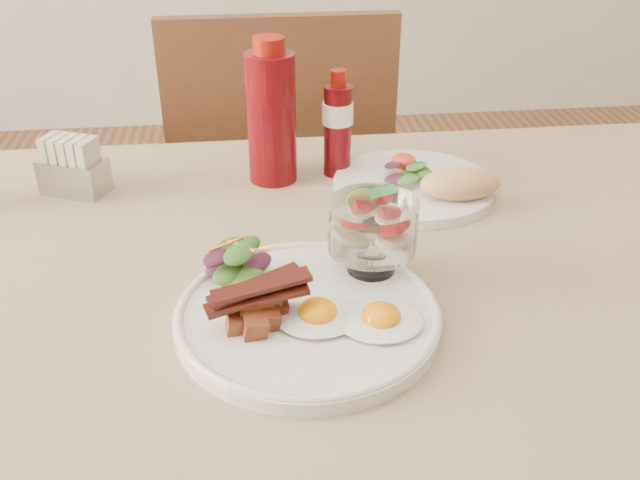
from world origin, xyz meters
TOP-DOWN VIEW (x-y plane):
  - table at (0.00, 0.00)m, footprint 1.33×0.88m
  - chair_far at (0.00, 0.66)m, footprint 0.42×0.42m
  - main_plate at (-0.01, -0.07)m, footprint 0.28×0.28m
  - fried_eggs at (0.03, -0.10)m, footprint 0.18×0.12m
  - bacon_potato_pile at (-0.06, -0.09)m, footprint 0.11×0.07m
  - side_salad at (-0.08, -0.00)m, footprint 0.08×0.08m
  - fruit_cup at (0.07, -0.00)m, footprint 0.10×0.10m
  - second_plate at (0.18, 0.21)m, footprint 0.23×0.23m
  - ketchup_bottle at (-0.03, 0.29)m, footprint 0.07×0.07m
  - hot_sauce_bottle at (0.07, 0.29)m, footprint 0.05×0.05m
  - sugar_caddy at (-0.31, 0.27)m, footprint 0.10×0.08m

SIDE VIEW (x-z plane):
  - chair_far at x=0.00m, z-range 0.06..0.99m
  - table at x=0.00m, z-range 0.29..1.04m
  - main_plate at x=-0.01m, z-range 0.75..0.77m
  - second_plate at x=0.18m, z-range 0.74..0.80m
  - fried_eggs at x=0.03m, z-range 0.76..0.79m
  - side_salad at x=-0.08m, z-range 0.77..0.81m
  - sugar_caddy at x=-0.31m, z-range 0.75..0.83m
  - bacon_potato_pile at x=-0.06m, z-range 0.77..0.82m
  - fruit_cup at x=0.07m, z-range 0.77..0.88m
  - hot_sauce_bottle at x=0.07m, z-range 0.75..0.91m
  - ketchup_bottle at x=-0.03m, z-range 0.75..0.96m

